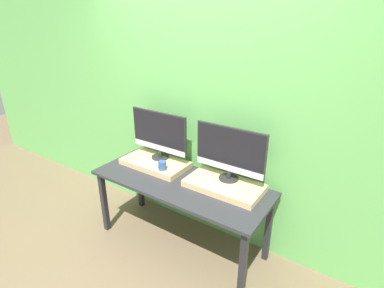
{
  "coord_description": "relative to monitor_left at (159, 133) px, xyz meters",
  "views": [
    {
      "loc": [
        1.43,
        -1.6,
        2.09
      ],
      "look_at": [
        0.0,
        0.53,
        1.01
      ],
      "focal_mm": 28.0,
      "sensor_mm": 36.0,
      "label": 1
    }
  ],
  "objects": [
    {
      "name": "keyboard_left",
      "position": [
        0.0,
        -0.19,
        -0.26
      ],
      "size": [
        0.27,
        0.12,
        0.01
      ],
      "color": "silver",
      "rests_on": "wooden_riser_left"
    },
    {
      "name": "ground_plane",
      "position": [
        0.39,
        -0.52,
        -1.04
      ],
      "size": [
        12.0,
        12.0,
        0.0
      ],
      "primitive_type": "plane",
      "color": "#756047"
    },
    {
      "name": "monitor_right",
      "position": [
        0.79,
        0.0,
        0.0
      ],
      "size": [
        0.65,
        0.18,
        0.49
      ],
      "color": "#282828",
      "rests_on": "wooden_riser_right"
    },
    {
      "name": "wall_back",
      "position": [
        0.39,
        0.2,
        0.26
      ],
      "size": [
        8.0,
        0.04,
        2.6
      ],
      "color": "#66B75B",
      "rests_on": "ground_plane"
    },
    {
      "name": "workbench",
      "position": [
        0.39,
        -0.2,
        -0.4
      ],
      "size": [
        1.68,
        0.66,
        0.71
      ],
      "color": "#2D2D33",
      "rests_on": "ground_plane"
    },
    {
      "name": "keyboard_right",
      "position": [
        0.79,
        -0.19,
        -0.26
      ],
      "size": [
        0.27,
        0.12,
        0.01
      ],
      "color": "silver",
      "rests_on": "wooden_riser_right"
    },
    {
      "name": "wooden_riser_right",
      "position": [
        0.79,
        -0.08,
        -0.3
      ],
      "size": [
        0.67,
        0.36,
        0.06
      ],
      "color": "#D6B77F",
      "rests_on": "workbench"
    },
    {
      "name": "monitor_left",
      "position": [
        0.0,
        0.0,
        0.0
      ],
      "size": [
        0.65,
        0.18,
        0.49
      ],
      "color": "#282828",
      "rests_on": "wooden_riser_left"
    },
    {
      "name": "wooden_riser_left",
      "position": [
        0.0,
        -0.08,
        -0.3
      ],
      "size": [
        0.67,
        0.36,
        0.06
      ],
      "color": "#D6B77F",
      "rests_on": "workbench"
    },
    {
      "name": "mug",
      "position": [
        0.19,
        -0.19,
        -0.23
      ],
      "size": [
        0.08,
        0.08,
        0.09
      ],
      "color": "#335693",
      "rests_on": "wooden_riser_left"
    }
  ]
}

